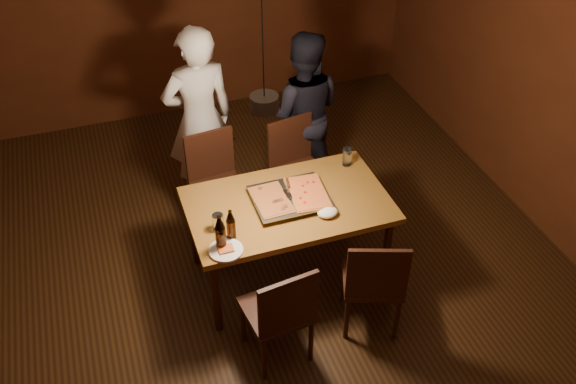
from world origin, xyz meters
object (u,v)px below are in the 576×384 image
object	(u,v)px
chair_far_left	(215,174)
beer_bottle_b	(231,224)
pizza_tray	(290,199)
diner_dark	(302,112)
chair_near_right	(374,277)
diner_white	(200,119)
chair_far_right	(296,159)
plate_slice	(226,250)
chair_near_left	(281,308)
dining_table	(288,210)
beer_bottle_a	(220,232)
pendant_lamp	(264,102)

from	to	relation	value
chair_far_left	beer_bottle_b	world-z (taller)	beer_bottle_b
pizza_tray	diner_dark	size ratio (longest dim) A/B	0.36
chair_near_right	diner_white	world-z (taller)	diner_white
chair_far_right	chair_far_left	bearing A→B (deg)	-12.25
beer_bottle_b	plate_slice	bearing A→B (deg)	-121.90
chair_near_left	beer_bottle_b	xyz separation A→B (m)	(-0.18, 0.54, 0.34)
chair_far_right	diner_dark	size ratio (longest dim) A/B	0.32
dining_table	chair_far_right	size ratio (longest dim) A/B	3.07
beer_bottle_a	diner_white	bearing A→B (deg)	82.57
chair_near_right	plate_slice	size ratio (longest dim) A/B	2.27
beer_bottle_a	chair_far_left	bearing A→B (deg)	79.07
chair_far_right	chair_near_left	xyz separation A→B (m)	(-0.65, -1.56, 0.00)
plate_slice	pendant_lamp	size ratio (longest dim) A/B	0.22
diner_white	plate_slice	bearing A→B (deg)	77.51
chair_near_left	beer_bottle_a	size ratio (longest dim) A/B	1.75
chair_near_left	plate_slice	xyz separation A→B (m)	(-0.25, 0.43, 0.22)
diner_dark	chair_far_right	bearing A→B (deg)	84.92
chair_far_left	pendant_lamp	distance (m)	1.58
chair_near_left	diner_white	distance (m)	1.99
chair_far_left	diner_white	world-z (taller)	diner_white
beer_bottle_a	chair_near_right	bearing A→B (deg)	-23.18
chair_far_right	pizza_tray	bearing A→B (deg)	57.17
pendant_lamp	dining_table	bearing A→B (deg)	40.40
diner_dark	chair_near_right	bearing A→B (deg)	108.18
chair_far_right	pendant_lamp	distance (m)	1.65
dining_table	beer_bottle_b	distance (m)	0.58
chair_far_right	beer_bottle_b	bearing A→B (deg)	40.28
beer_bottle_b	diner_dark	bearing A→B (deg)	53.46
plate_slice	dining_table	bearing A→B (deg)	31.82
chair_near_left	diner_dark	size ratio (longest dim) A/B	0.32
chair_far_left	plate_slice	distance (m)	1.19
chair_far_left	beer_bottle_a	bearing A→B (deg)	72.25
pendant_lamp	plate_slice	bearing A→B (deg)	-154.50
chair_near_right	beer_bottle_a	distance (m)	1.12
pendant_lamp	beer_bottle_a	bearing A→B (deg)	-162.06
beer_bottle_b	pendant_lamp	distance (m)	0.93
pizza_tray	chair_near_left	bearing A→B (deg)	-117.59
chair_near_right	diner_white	xyz separation A→B (m)	(-0.78, 1.91, 0.31)
plate_slice	beer_bottle_a	bearing A→B (deg)	110.25
diner_white	beer_bottle_b	bearing A→B (deg)	79.91
chair_near_right	beer_bottle_b	bearing A→B (deg)	170.88
chair_near_left	plate_slice	distance (m)	0.54
chair_far_left	dining_table	bearing A→B (deg)	108.12
pizza_tray	plate_slice	world-z (taller)	pizza_tray
beer_bottle_a	plate_slice	size ratio (longest dim) A/B	1.17
chair_near_left	pendant_lamp	distance (m)	1.36
chair_far_left	beer_bottle_a	size ratio (longest dim) A/B	1.75
dining_table	chair_far_left	world-z (taller)	chair_far_left
chair_far_left	pendant_lamp	bearing A→B (deg)	92.09
diner_white	diner_dark	size ratio (longest dim) A/B	1.12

